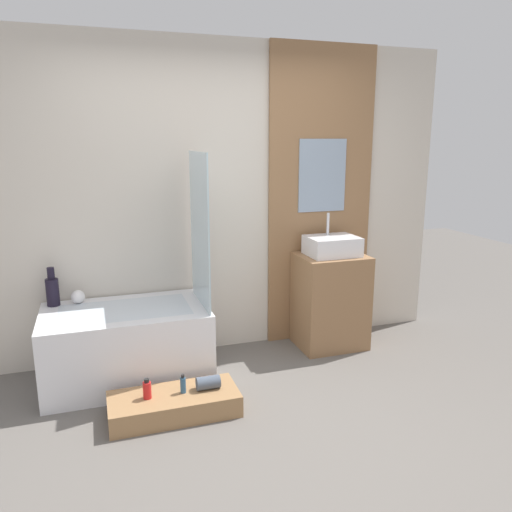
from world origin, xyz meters
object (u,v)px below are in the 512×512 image
(bottle_soap_secondary, at_px, (183,385))
(vase_tall_dark, at_px, (52,290))
(bathtub, at_px, (127,344))
(bottle_soap_primary, at_px, (147,390))
(sink, at_px, (332,246))
(wooden_step_bench, at_px, (174,404))
(vase_round_light, at_px, (78,297))

(bottle_soap_secondary, bearing_deg, vase_tall_dark, 132.91)
(bathtub, bearing_deg, bottle_soap_primary, -82.72)
(vase_tall_dark, height_order, bottle_soap_primary, vase_tall_dark)
(bottle_soap_primary, bearing_deg, bottle_soap_secondary, 0.00)
(bottle_soap_primary, xyz_separation_m, bottle_soap_secondary, (0.24, 0.00, -0.00))
(bathtub, xyz_separation_m, bottle_soap_primary, (0.08, -0.62, -0.07))
(bottle_soap_primary, relative_size, bottle_soap_secondary, 1.06)
(vase_tall_dark, bearing_deg, sink, -3.93)
(sink, relative_size, bottle_soap_primary, 3.12)
(wooden_step_bench, relative_size, bottle_soap_primary, 6.26)
(sink, bearing_deg, vase_round_light, 175.84)
(bathtub, relative_size, sink, 2.83)
(vase_round_light, bearing_deg, wooden_step_bench, -56.64)
(sink, distance_m, bottle_soap_secondary, 1.77)
(bathtub, relative_size, bottle_soap_primary, 8.85)
(sink, height_order, vase_round_light, sink)
(vase_round_light, height_order, bottle_soap_secondary, vase_round_light)
(bathtub, relative_size, wooden_step_bench, 1.41)
(bathtub, xyz_separation_m, vase_round_light, (-0.33, 0.26, 0.33))
(bathtub, relative_size, vase_round_light, 11.68)
(bottle_soap_primary, bearing_deg, vase_tall_dark, 123.55)
(wooden_step_bench, bearing_deg, bottle_soap_secondary, 0.00)
(bathtub, height_order, bottle_soap_secondary, bathtub)
(bathtub, xyz_separation_m, bottle_soap_secondary, (0.32, -0.62, -0.08))
(vase_tall_dark, distance_m, bottle_soap_primary, 1.17)
(bathtub, relative_size, vase_tall_dark, 4.06)
(bathtub, xyz_separation_m, sink, (1.76, 0.11, 0.63))
(bottle_soap_secondary, bearing_deg, bottle_soap_primary, 180.00)
(wooden_step_bench, bearing_deg, bottle_soap_primary, 180.00)
(vase_tall_dark, distance_m, bottle_soap_secondary, 1.30)
(wooden_step_bench, xyz_separation_m, bottle_soap_primary, (-0.17, 0.00, 0.14))
(vase_tall_dark, relative_size, bottle_soap_secondary, 2.32)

